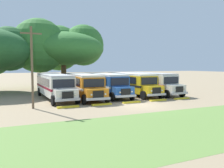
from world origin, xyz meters
TOP-DOWN VIEW (x-y plane):
  - ground_plane at (0.00, 0.00)m, footprint 220.00×220.00m
  - foreground_grass_strip at (0.00, -7.70)m, footprint 80.00×8.73m
  - parked_bus_slot_0 at (-6.53, 8.14)m, footprint 2.88×10.86m
  - parked_bus_slot_1 at (-3.23, 7.48)m, footprint 3.24×10.92m
  - parked_bus_slot_2 at (-0.13, 8.20)m, footprint 2.82×10.86m
  - parked_bus_slot_3 at (3.42, 7.88)m, footprint 2.77×10.85m
  - parked_bus_slot_4 at (6.39, 7.85)m, footprint 3.09×10.89m
  - curb_wheelstop_0 at (-6.58, 1.62)m, footprint 2.00×0.36m
  - curb_wheelstop_1 at (-3.29, 1.62)m, footprint 2.00×0.36m
  - curb_wheelstop_2 at (0.00, 1.62)m, footprint 2.00×0.36m
  - curb_wheelstop_3 at (3.29, 1.62)m, footprint 2.00×0.36m
  - curb_wheelstop_4 at (6.58, 1.62)m, footprint 2.00×0.36m
  - broad_shade_tree at (-2.97, 21.02)m, footprint 16.08×14.55m
  - utility_pole at (-9.51, 2.57)m, footprint 1.80×0.20m

SIDE VIEW (x-z plane):
  - ground_plane at x=0.00m, z-range 0.00..0.00m
  - foreground_grass_strip at x=0.00m, z-range 0.00..0.01m
  - curb_wheelstop_0 at x=-6.58m, z-range 0.00..0.15m
  - curb_wheelstop_1 at x=-3.29m, z-range 0.00..0.15m
  - curb_wheelstop_2 at x=0.00m, z-range 0.00..0.15m
  - curb_wheelstop_3 at x=3.29m, z-range 0.00..0.15m
  - curb_wheelstop_4 at x=6.58m, z-range 0.00..0.15m
  - parked_bus_slot_0 at x=-6.53m, z-range 0.17..2.99m
  - parked_bus_slot_1 at x=-3.23m, z-range 0.17..2.99m
  - parked_bus_slot_2 at x=-0.13m, z-range 0.17..2.99m
  - parked_bus_slot_3 at x=3.42m, z-range 0.17..2.99m
  - parked_bus_slot_4 at x=6.39m, z-range 0.17..2.99m
  - utility_pole at x=-9.51m, z-range 0.25..7.47m
  - broad_shade_tree at x=-2.97m, z-range 1.29..12.48m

